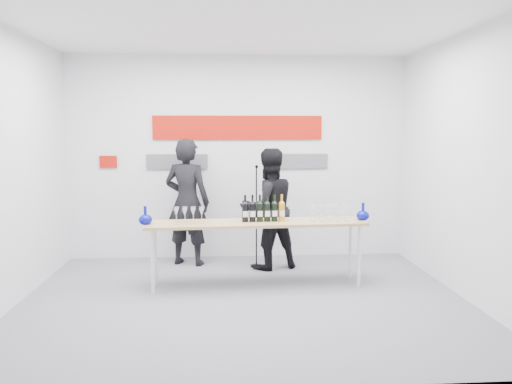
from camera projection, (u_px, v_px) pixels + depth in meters
ground at (244, 299)px, 5.64m from camera, size 5.00×5.00×0.00m
back_wall at (238, 158)px, 7.44m from camera, size 5.00×0.04×3.00m
signage at (234, 137)px, 7.37m from camera, size 3.38×0.02×0.79m
tasting_table at (257, 226)px, 6.08m from camera, size 2.68×0.65×0.80m
wine_bottles at (263, 208)px, 6.06m from camera, size 0.53×0.10×0.33m
decanter_left at (145, 215)px, 5.89m from camera, size 0.16×0.16×0.21m
decanter_right at (363, 211)px, 6.18m from camera, size 0.16×0.16×0.21m
glasses_left at (189, 215)px, 5.97m from camera, size 0.37×0.24×0.18m
glasses_right at (329, 213)px, 6.16m from camera, size 0.47×0.24×0.18m
presenter_left at (187, 202)px, 7.05m from camera, size 0.76×0.62×1.80m
presenter_right at (268, 209)px, 6.86m from camera, size 0.97×0.86×1.66m
mic_stand at (256, 236)px, 6.98m from camera, size 0.17×0.17×1.43m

